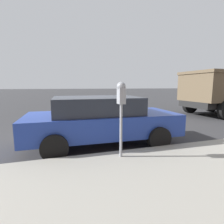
% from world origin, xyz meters
% --- Properties ---
extents(ground_plane, '(220.00, 220.00, 0.00)m').
position_xyz_m(ground_plane, '(0.00, 0.00, 0.00)').
color(ground_plane, '#333335').
extents(parking_meter, '(0.21, 0.19, 1.66)m').
position_xyz_m(parking_meter, '(-2.55, -0.70, 1.42)').
color(parking_meter, gray).
rests_on(parking_meter, sidewalk).
extents(car_blue, '(2.16, 4.40, 1.41)m').
position_xyz_m(car_blue, '(-1.12, -0.59, 0.76)').
color(car_blue, navy).
rests_on(car_blue, ground_plane).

